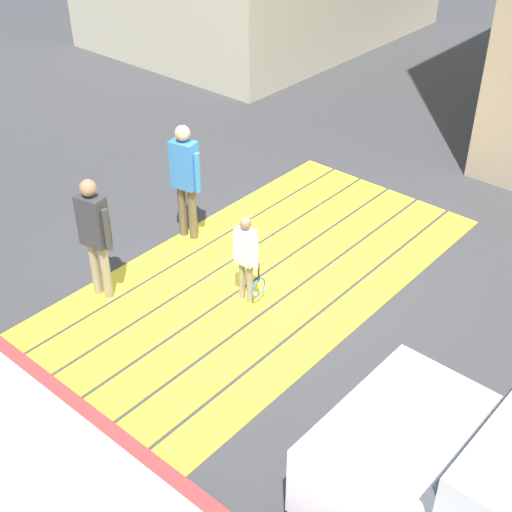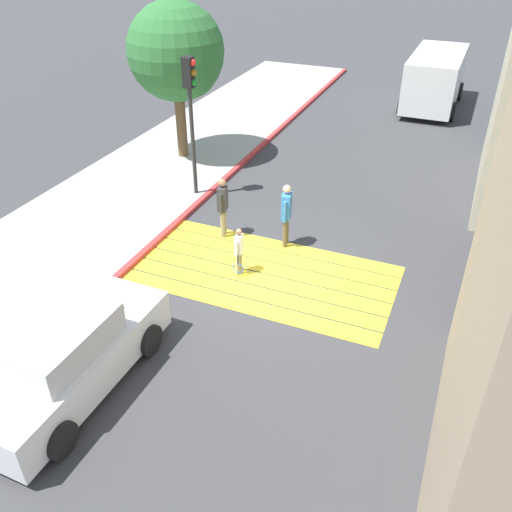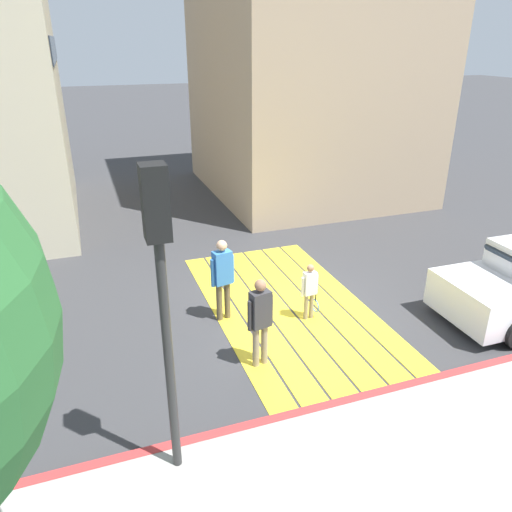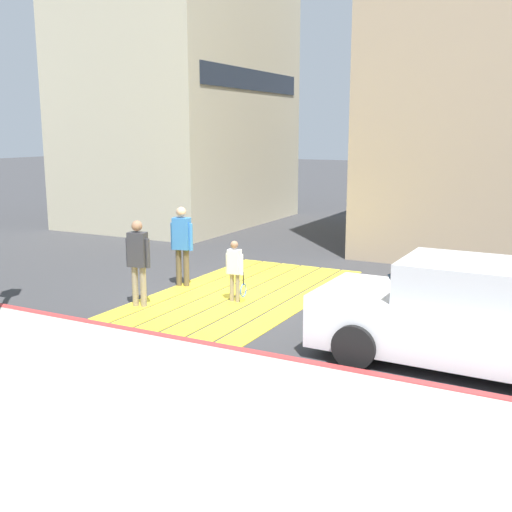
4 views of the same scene
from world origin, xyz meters
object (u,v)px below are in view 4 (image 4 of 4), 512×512
car_parked_near_curb (465,317)px  pedestrian_adult_trailing (182,240)px  pedestrian_child_with_racket (235,268)px  pedestrian_adult_lead (138,257)px

car_parked_near_curb → pedestrian_adult_trailing: 6.67m
pedestrian_adult_trailing → pedestrian_child_with_racket: pedestrian_adult_trailing is taller
pedestrian_adult_trailing → pedestrian_adult_lead: bearing=-174.3°
car_parked_near_curb → pedestrian_adult_lead: (0.26, 6.18, 0.27)m
pedestrian_adult_lead → pedestrian_adult_trailing: 1.76m
car_parked_near_curb → pedestrian_adult_lead: size_ratio=2.52×
pedestrian_adult_lead → pedestrian_child_with_racket: size_ratio=1.36×
pedestrian_adult_lead → pedestrian_adult_trailing: (1.75, 0.17, 0.04)m
car_parked_near_curb → pedestrian_adult_trailing: pedestrian_adult_trailing is taller
pedestrian_adult_lead → pedestrian_adult_trailing: size_ratio=0.96×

